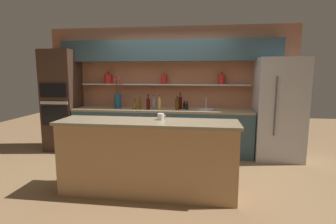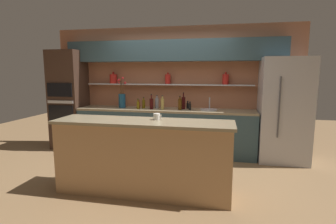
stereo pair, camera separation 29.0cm
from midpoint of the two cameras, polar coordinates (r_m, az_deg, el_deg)
ground_plane at (r=4.38m, az=-0.95°, el=-13.64°), size 12.00×12.00×0.00m
back_wall_unit at (r=5.56m, az=2.47°, el=7.49°), size 5.20×0.44×2.60m
back_counter_unit at (r=5.43m, az=0.86°, el=-4.15°), size 3.62×0.62×0.92m
island_counter at (r=3.65m, az=-3.11°, el=-9.75°), size 2.43×0.61×1.02m
refrigerator at (r=5.35m, az=25.33°, el=0.35°), size 0.87×0.73×1.93m
oven_tower at (r=6.11m, az=-19.51°, el=2.51°), size 0.67×0.64×2.12m
flower_vase at (r=5.59m, az=-8.51°, el=2.83°), size 0.18×0.15×0.65m
sink_fixture at (r=5.25m, az=10.51°, el=0.61°), size 0.34×0.34×0.25m
bottle_oil_0 at (r=5.35m, az=-5.00°, el=1.54°), size 0.06×0.06×0.21m
bottle_wine_1 at (r=5.34m, az=4.93°, el=2.02°), size 0.08×0.08×0.34m
bottle_wine_2 at (r=5.30m, az=-2.07°, el=1.84°), size 0.08×0.08×0.31m
bottle_oil_3 at (r=5.46m, az=-3.80°, el=1.80°), size 0.06×0.06×0.23m
bottle_sauce_4 at (r=5.41m, az=5.85°, el=1.42°), size 0.05×0.05×0.16m
bottle_spirit_5 at (r=5.40m, az=-0.90°, el=1.97°), size 0.07×0.07×0.27m
bottle_spirit_6 at (r=5.25m, az=0.36°, el=1.85°), size 0.07×0.07×0.28m
bottle_sauce_7 at (r=5.46m, az=-4.89°, el=1.62°), size 0.05×0.05×0.18m
bottle_sauce_8 at (r=5.24m, az=6.38°, el=1.23°), size 0.05×0.05×0.17m
bottle_spirit_9 at (r=5.20m, az=4.21°, el=1.72°), size 0.08×0.08×0.28m
coffee_mug at (r=3.57m, az=-0.12°, el=-1.02°), size 0.11×0.09×0.09m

